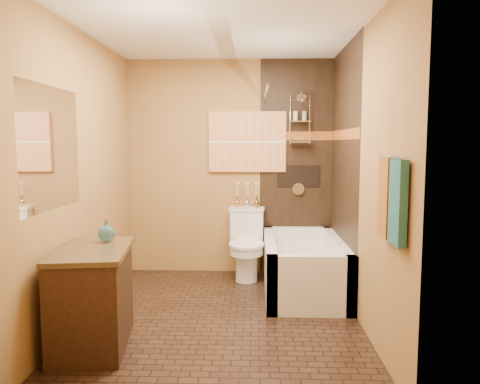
{
  "coord_description": "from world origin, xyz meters",
  "views": [
    {
      "loc": [
        0.3,
        -4.0,
        1.54
      ],
      "look_at": [
        0.15,
        0.4,
        1.07
      ],
      "focal_mm": 35.0,
      "sensor_mm": 36.0,
      "label": 1
    }
  ],
  "objects_px": {
    "bathtub": "(304,270)",
    "toilet": "(247,243)",
    "vanity": "(92,298)",
    "sunset_painting": "(247,142)"
  },
  "relations": [
    {
      "from": "sunset_painting",
      "to": "bathtub",
      "type": "bearing_deg",
      "value": -50.39
    },
    {
      "from": "sunset_painting",
      "to": "toilet",
      "type": "bearing_deg",
      "value": -90.0
    },
    {
      "from": "sunset_painting",
      "to": "bathtub",
      "type": "distance_m",
      "value": 1.63
    },
    {
      "from": "sunset_painting",
      "to": "toilet",
      "type": "xyz_separation_m",
      "value": [
        0.0,
        -0.26,
        -1.15
      ]
    },
    {
      "from": "toilet",
      "to": "vanity",
      "type": "bearing_deg",
      "value": -116.49
    },
    {
      "from": "sunset_painting",
      "to": "toilet",
      "type": "height_order",
      "value": "sunset_painting"
    },
    {
      "from": "sunset_painting",
      "to": "vanity",
      "type": "height_order",
      "value": "sunset_painting"
    },
    {
      "from": "sunset_painting",
      "to": "vanity",
      "type": "distance_m",
      "value": 2.66
    },
    {
      "from": "bathtub",
      "to": "toilet",
      "type": "bearing_deg",
      "value": 142.41
    },
    {
      "from": "vanity",
      "to": "sunset_painting",
      "type": "bearing_deg",
      "value": 54.03
    }
  ]
}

